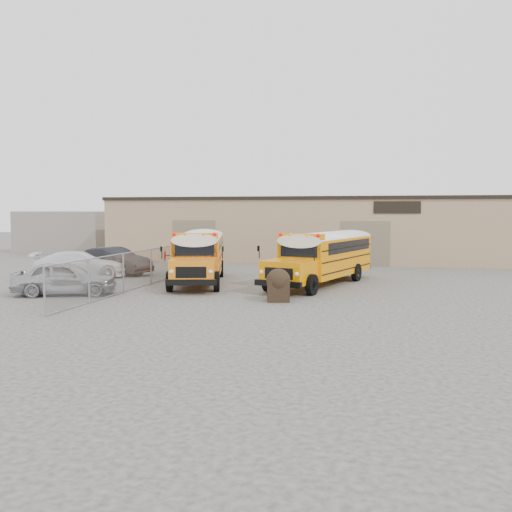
% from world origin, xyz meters
% --- Properties ---
extents(ground, '(120.00, 120.00, 0.00)m').
position_xyz_m(ground, '(0.00, 0.00, 0.00)').
color(ground, '#3A3835').
rests_on(ground, ground).
extents(warehouse, '(30.20, 10.20, 4.67)m').
position_xyz_m(warehouse, '(-0.00, 19.99, 2.37)').
color(warehouse, tan).
rests_on(warehouse, ground).
extents(chainlink_fence, '(0.07, 18.07, 1.81)m').
position_xyz_m(chainlink_fence, '(-6.00, 3.00, 0.90)').
color(chainlink_fence, gray).
rests_on(chainlink_fence, ground).
extents(distant_building_left, '(8.00, 6.00, 3.60)m').
position_xyz_m(distant_building_left, '(-22.00, 22.00, 1.80)').
color(distant_building_left, gray).
rests_on(distant_building_left, ground).
extents(school_bus_left, '(4.52, 9.43, 2.68)m').
position_xyz_m(school_bus_left, '(-5.51, 10.10, 1.55)').
color(school_bus_left, orange).
rests_on(school_bus_left, ground).
extents(school_bus_right, '(4.67, 9.41, 2.68)m').
position_xyz_m(school_bus_right, '(3.93, 10.51, 1.55)').
color(school_bus_right, orange).
rests_on(school_bus_right, ground).
extents(tarp_bundle, '(1.07, 1.00, 1.36)m').
position_xyz_m(tarp_bundle, '(1.26, -0.73, 0.69)').
color(tarp_bundle, black).
rests_on(tarp_bundle, ground).
extents(car_silver, '(4.75, 3.13, 1.50)m').
position_xyz_m(car_silver, '(-8.20, -1.20, 0.75)').
color(car_silver, '#A9A9AE').
rests_on(car_silver, ground).
extents(car_white, '(5.42, 3.87, 1.46)m').
position_xyz_m(car_white, '(-11.03, 4.77, 0.73)').
color(car_white, white).
rests_on(car_white, ground).
extents(car_dark, '(5.01, 2.95, 1.56)m').
position_xyz_m(car_dark, '(-9.99, 6.75, 0.78)').
color(car_dark, black).
rests_on(car_dark, ground).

